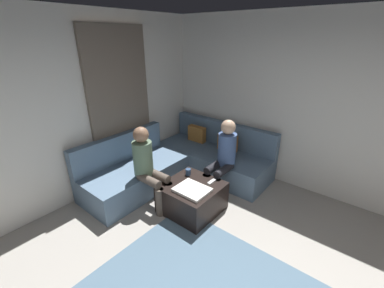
{
  "coord_description": "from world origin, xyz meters",
  "views": [
    {
      "loc": [
        0.54,
        -1.04,
        2.35
      ],
      "look_at": [
        -1.63,
        1.63,
        0.85
      ],
      "focal_mm": 23.57,
      "sensor_mm": 36.0,
      "label": 1
    }
  ],
  "objects": [
    {
      "name": "sectional_couch",
      "position": [
        -2.08,
        1.88,
        0.28
      ],
      "size": [
        2.1,
        2.55,
        0.87
      ],
      "color": "slate",
      "rests_on": "ground_plane"
    },
    {
      "name": "coffee_mug",
      "position": [
        -1.57,
        1.47,
        0.47
      ],
      "size": [
        0.08,
        0.08,
        0.1
      ],
      "primitive_type": "cylinder",
      "color": "#334C72",
      "rests_on": "ottoman"
    },
    {
      "name": "game_remote",
      "position": [
        -1.17,
        1.51,
        0.43
      ],
      "size": [
        0.05,
        0.15,
        0.02
      ],
      "primitive_type": "cube",
      "color": "white",
      "rests_on": "ottoman"
    },
    {
      "name": "ottoman",
      "position": [
        -1.35,
        1.29,
        0.21
      ],
      "size": [
        0.76,
        0.76,
        0.42
      ],
      "primitive_type": "cube",
      "color": "black",
      "rests_on": "ground_plane"
    },
    {
      "name": "curtain_panel",
      "position": [
        -2.84,
        1.3,
        1.25
      ],
      "size": [
        0.06,
        1.1,
        2.5
      ],
      "primitive_type": "cube",
      "color": "#726659",
      "rests_on": "ground_plane"
    },
    {
      "name": "folded_blanket",
      "position": [
        -1.25,
        1.17,
        0.44
      ],
      "size": [
        0.44,
        0.36,
        0.04
      ],
      "primitive_type": "cube",
      "color": "white",
      "rests_on": "ottoman"
    },
    {
      "name": "wall_back",
      "position": [
        0.0,
        2.94,
        1.35
      ],
      "size": [
        6.0,
        0.12,
        2.7
      ],
      "primitive_type": "cube",
      "color": "silver",
      "rests_on": "ground_plane"
    },
    {
      "name": "wall_left",
      "position": [
        -2.94,
        0.0,
        1.35
      ],
      "size": [
        0.12,
        6.0,
        2.7
      ],
      "primitive_type": "cube",
      "color": "silver",
      "rests_on": "ground_plane"
    },
    {
      "name": "person_on_couch_back",
      "position": [
        -1.26,
        1.93,
        0.66
      ],
      "size": [
        0.3,
        0.6,
        1.2
      ],
      "rotation": [
        0.0,
        0.0,
        3.14
      ],
      "color": "black",
      "rests_on": "ground_plane"
    },
    {
      "name": "person_on_couch_side",
      "position": [
        -1.93,
        1.01,
        0.66
      ],
      "size": [
        0.6,
        0.3,
        1.2
      ],
      "rotation": [
        0.0,
        0.0,
        -1.57
      ],
      "color": "brown",
      "rests_on": "ground_plane"
    }
  ]
}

